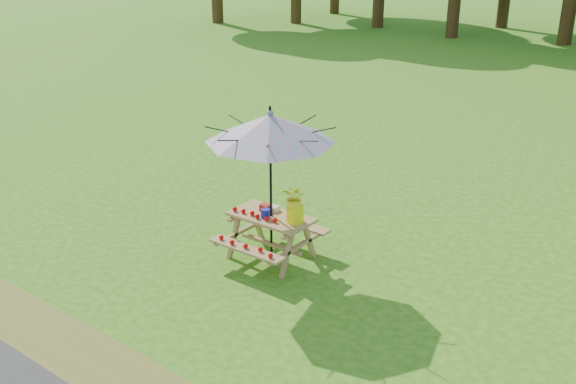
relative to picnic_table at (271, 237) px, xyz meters
The scene contains 5 objects.
picnic_table is the anchor object (origin of this frame).
patio_umbrella 1.62m from the picnic_table, 84.81° to the left, with size 2.05×2.05×2.25m.
produce_bins 0.40m from the picnic_table, 166.49° to the left, with size 0.29×0.40×0.13m.
tomatoes_row 0.44m from the picnic_table, 130.20° to the right, with size 0.77×0.13×0.07m, color red, non-canonical shape.
flower_bucket 0.75m from the picnic_table, ahead, with size 0.34×0.30×0.54m.
Camera 1 is at (1.12, -5.98, 4.33)m, focal length 40.00 mm.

